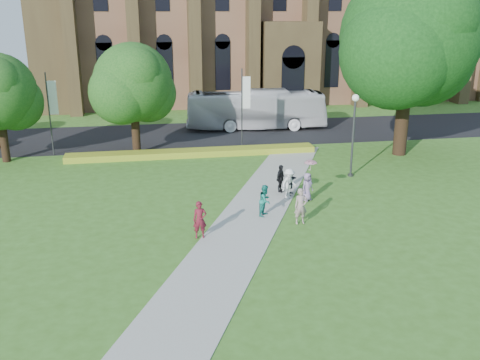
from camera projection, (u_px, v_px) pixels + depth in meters
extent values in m
plane|color=#3A651E|center=(257.00, 222.00, 26.86)|extent=(160.00, 160.00, 0.00)
cube|color=black|center=(209.00, 134.00, 45.61)|extent=(160.00, 10.00, 0.02)
cube|color=#B2B2A8|center=(253.00, 214.00, 27.79)|extent=(15.58, 28.54, 0.04)
cube|color=gold|center=(193.00, 153.00, 38.84)|extent=(18.00, 1.40, 0.45)
cube|color=brown|center=(271.00, 24.00, 63.43)|extent=(52.00, 16.00, 17.00)
cube|color=#4D3E24|center=(44.00, 6.00, 52.18)|extent=(3.50, 3.50, 21.00)
cube|color=#4D3E24|center=(290.00, 66.00, 56.22)|extent=(6.00, 2.50, 9.00)
cylinder|color=#38383D|center=(353.00, 140.00, 33.47)|extent=(0.14, 0.14, 4.80)
sphere|color=white|center=(356.00, 98.00, 32.67)|extent=(0.44, 0.44, 0.44)
cylinder|color=#38383D|center=(350.00, 175.00, 34.18)|extent=(0.36, 0.36, 0.15)
cylinder|color=#332114|center=(403.00, 110.00, 38.33)|extent=(0.96, 0.96, 6.60)
sphere|color=#0E350F|center=(410.00, 36.00, 36.78)|extent=(9.60, 9.60, 9.60)
cylinder|color=#332114|center=(3.00, 135.00, 36.90)|extent=(0.56, 0.56, 3.85)
cylinder|color=#332114|center=(135.00, 126.00, 38.83)|extent=(0.60, 0.60, 4.12)
sphere|color=#154615|center=(133.00, 82.00, 37.85)|extent=(5.60, 5.60, 5.60)
cylinder|color=#38383D|center=(242.00, 109.00, 40.53)|extent=(0.10, 0.10, 6.00)
cube|color=white|center=(246.00, 93.00, 40.22)|extent=(0.60, 0.02, 2.40)
cylinder|color=#38383D|center=(50.00, 115.00, 38.20)|extent=(0.10, 0.10, 6.00)
cube|color=white|center=(53.00, 98.00, 37.89)|extent=(0.60, 0.02, 2.40)
imported|color=silver|center=(256.00, 110.00, 47.14)|extent=(12.48, 3.85, 3.42)
imported|color=maroon|center=(200.00, 220.00, 24.67)|extent=(0.65, 0.42, 1.76)
imported|color=#187B6D|center=(265.00, 200.00, 27.35)|extent=(0.98, 1.01, 1.64)
imported|color=silver|center=(289.00, 184.00, 29.85)|extent=(1.28, 1.15, 1.72)
imported|color=black|center=(280.00, 178.00, 30.92)|extent=(0.90, 0.99, 1.62)
imported|color=gray|center=(307.00, 187.00, 29.55)|extent=(0.92, 0.84, 1.58)
imported|color=#27282E|center=(290.00, 182.00, 30.47)|extent=(1.10, 1.46, 1.54)
imported|color=gray|center=(301.00, 206.00, 26.29)|extent=(0.68, 0.47, 1.82)
imported|color=tan|center=(310.00, 167.00, 29.34)|extent=(0.91, 0.91, 0.62)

